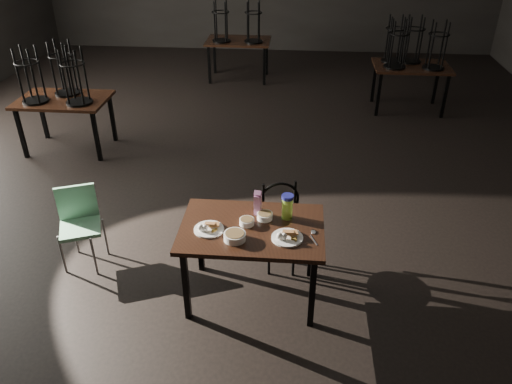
# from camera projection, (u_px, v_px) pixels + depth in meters

# --- Properties ---
(main_table) EXTENTS (1.20, 0.80, 0.75)m
(main_table) POSITION_uv_depth(u_px,v_px,m) (252.00, 235.00, 4.19)
(main_table) COLOR black
(main_table) RESTS_ON ground
(plate_left) EXTENTS (0.25, 0.25, 0.08)m
(plate_left) POSITION_uv_depth(u_px,v_px,m) (208.00, 228.00, 4.10)
(plate_left) COLOR white
(plate_left) RESTS_ON main_table
(plate_right) EXTENTS (0.26, 0.26, 0.08)m
(plate_right) POSITION_uv_depth(u_px,v_px,m) (287.00, 236.00, 4.00)
(plate_right) COLOR white
(plate_right) RESTS_ON main_table
(bowl_near) EXTENTS (0.13, 0.13, 0.05)m
(bowl_near) POSITION_uv_depth(u_px,v_px,m) (247.00, 221.00, 4.17)
(bowl_near) COLOR white
(bowl_near) RESTS_ON main_table
(bowl_far) EXTENTS (0.13, 0.13, 0.05)m
(bowl_far) POSITION_uv_depth(u_px,v_px,m) (265.00, 216.00, 4.24)
(bowl_far) COLOR white
(bowl_far) RESTS_ON main_table
(bowl_big) EXTENTS (0.18, 0.18, 0.06)m
(bowl_big) POSITION_uv_depth(u_px,v_px,m) (235.00, 236.00, 3.98)
(bowl_big) COLOR white
(bowl_big) RESTS_ON main_table
(juice_carton) EXTENTS (0.07, 0.07, 0.24)m
(juice_carton) POSITION_uv_depth(u_px,v_px,m) (258.00, 203.00, 4.26)
(juice_carton) COLOR #951B7A
(juice_carton) RESTS_ON main_table
(water_bottle) EXTENTS (0.11, 0.11, 0.22)m
(water_bottle) POSITION_uv_depth(u_px,v_px,m) (287.00, 206.00, 4.21)
(water_bottle) COLOR #95CC3C
(water_bottle) RESTS_ON main_table
(spoon) EXTENTS (0.06, 0.22, 0.01)m
(spoon) POSITION_uv_depth(u_px,v_px,m) (313.00, 233.00, 4.07)
(spoon) COLOR silver
(spoon) RESTS_ON main_table
(bentwood_chair) EXTENTS (0.44, 0.43, 0.85)m
(bentwood_chair) POSITION_uv_depth(u_px,v_px,m) (281.00, 220.00, 4.67)
(bentwood_chair) COLOR black
(bentwood_chair) RESTS_ON ground
(school_chair) EXTENTS (0.47, 0.47, 0.79)m
(school_chair) POSITION_uv_depth(u_px,v_px,m) (79.00, 220.00, 4.73)
(school_chair) COLOR #7FC699
(school_chair) RESTS_ON ground
(bg_table_left) EXTENTS (1.20, 0.80, 1.48)m
(bg_table_left) POSITION_uv_depth(u_px,v_px,m) (62.00, 97.00, 6.71)
(bg_table_left) COLOR black
(bg_table_left) RESTS_ON ground
(bg_table_right) EXTENTS (1.20, 0.80, 1.48)m
(bg_table_right) POSITION_uv_depth(u_px,v_px,m) (410.00, 62.00, 8.01)
(bg_table_right) COLOR black
(bg_table_right) RESTS_ON ground
(bg_table_far) EXTENTS (1.20, 0.80, 1.48)m
(bg_table_far) POSITION_uv_depth(u_px,v_px,m) (238.00, 40.00, 9.37)
(bg_table_far) COLOR black
(bg_table_far) RESTS_ON ground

